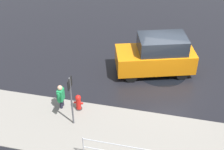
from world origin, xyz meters
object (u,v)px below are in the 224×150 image
object	(u,v)px
fire_hydrant	(78,103)
pedestrian	(61,95)
sign_post	(71,95)
moving_hatchback	(157,55)

from	to	relation	value
fire_hydrant	pedestrian	xyz separation A→B (m)	(0.78, 0.02, 0.28)
sign_post	pedestrian	bearing A→B (deg)	-46.46
moving_hatchback	fire_hydrant	size ratio (longest dim) A/B	5.27
moving_hatchback	fire_hydrant	world-z (taller)	moving_hatchback
moving_hatchback	sign_post	bearing A→B (deg)	57.09
fire_hydrant	sign_post	world-z (taller)	sign_post
fire_hydrant	sign_post	distance (m)	1.49
pedestrian	fire_hydrant	bearing A→B (deg)	-178.35
moving_hatchback	pedestrian	bearing A→B (deg)	44.14
sign_post	moving_hatchback	bearing A→B (deg)	-122.91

